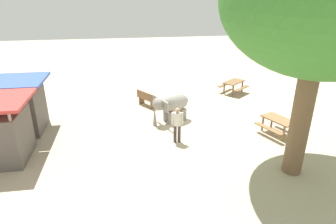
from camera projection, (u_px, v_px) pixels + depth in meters
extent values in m
plane|color=#BAA88C|center=(202.00, 131.00, 13.84)|extent=(60.00, 60.00, 0.00)
cylinder|color=gray|center=(170.00, 118.00, 14.55)|extent=(0.27, 0.27, 0.61)
cylinder|color=gray|center=(166.00, 115.00, 14.89)|extent=(0.27, 0.27, 0.61)
cylinder|color=gray|center=(184.00, 114.00, 14.97)|extent=(0.27, 0.27, 0.61)
cylinder|color=gray|center=(179.00, 112.00, 15.30)|extent=(0.27, 0.27, 0.61)
ellipsoid|color=gray|center=(175.00, 103.00, 14.67)|extent=(1.31, 1.71, 0.92)
sphere|color=gray|center=(159.00, 104.00, 14.16)|extent=(0.65, 0.65, 0.65)
cone|color=gray|center=(155.00, 116.00, 14.26)|extent=(0.20, 0.20, 1.03)
cube|color=gray|center=(165.00, 106.00, 13.87)|extent=(0.52, 0.28, 0.49)
cube|color=gray|center=(156.00, 101.00, 14.54)|extent=(0.52, 0.28, 0.49)
cylinder|color=#3F3833|center=(175.00, 134.00, 12.74)|extent=(0.14, 0.14, 0.82)
cylinder|color=#3F3833|center=(179.00, 133.00, 12.75)|extent=(0.14, 0.14, 0.82)
cylinder|color=silver|center=(177.00, 119.00, 12.47)|extent=(0.32, 0.32, 0.58)
sphere|color=tan|center=(177.00, 110.00, 12.32)|extent=(0.22, 0.22, 0.22)
cylinder|color=silver|center=(172.00, 119.00, 12.46)|extent=(0.09, 0.09, 0.55)
cylinder|color=silver|center=(182.00, 119.00, 12.47)|extent=(0.09, 0.09, 0.55)
cylinder|color=brown|center=(301.00, 119.00, 10.03)|extent=(0.68, 0.68, 4.20)
cube|color=brown|center=(147.00, 98.00, 16.75)|extent=(1.38, 1.11, 0.06)
cube|color=brown|center=(145.00, 95.00, 16.55)|extent=(1.19, 0.83, 0.40)
cube|color=brown|center=(142.00, 100.00, 17.20)|extent=(0.27, 0.34, 0.42)
cube|color=brown|center=(153.00, 105.00, 16.49)|extent=(0.27, 0.34, 0.42)
cube|color=olive|center=(279.00, 119.00, 13.32)|extent=(1.69, 1.31, 0.06)
cylinder|color=olive|center=(263.00, 124.00, 13.79)|extent=(0.10, 0.10, 0.72)
cylinder|color=olive|center=(272.00, 121.00, 14.09)|extent=(0.10, 0.10, 0.72)
cylinder|color=olive|center=(284.00, 134.00, 12.84)|extent=(0.10, 0.10, 0.72)
cylinder|color=olive|center=(293.00, 130.00, 13.15)|extent=(0.10, 0.10, 0.72)
cube|color=olive|center=(268.00, 128.00, 13.14)|extent=(1.48, 0.79, 0.05)
cube|color=olive|center=(287.00, 122.00, 13.73)|extent=(1.48, 0.79, 0.05)
cube|color=brown|center=(234.00, 82.00, 18.77)|extent=(1.57, 1.67, 0.06)
cylinder|color=brown|center=(234.00, 85.00, 19.53)|extent=(0.10, 0.10, 0.72)
cylinder|color=brown|center=(242.00, 86.00, 19.13)|extent=(0.10, 0.10, 0.72)
cylinder|color=brown|center=(224.00, 89.00, 18.70)|extent=(0.10, 0.10, 0.72)
cylinder|color=brown|center=(233.00, 91.00, 18.31)|extent=(0.10, 0.10, 0.72)
cube|color=brown|center=(225.00, 84.00, 19.27)|extent=(1.13, 1.32, 0.05)
cube|color=brown|center=(242.00, 88.00, 18.51)|extent=(1.13, 1.32, 0.05)
cube|color=#59514C|center=(1.00, 136.00, 11.22)|extent=(2.00, 1.80, 2.00)
cylinder|color=gray|center=(29.00, 121.00, 12.08)|extent=(0.10, 0.10, 2.40)
cylinder|color=gray|center=(15.00, 141.00, 10.44)|extent=(0.10, 0.10, 2.40)
cube|color=#59514C|center=(22.00, 111.00, 13.59)|extent=(2.00, 1.80, 2.00)
cube|color=#3856B2|center=(15.00, 81.00, 13.02)|extent=(2.50, 2.50, 0.12)
cylinder|color=gray|center=(9.00, 101.00, 14.22)|extent=(0.10, 0.10, 2.40)
cylinder|color=gray|center=(44.00, 99.00, 14.45)|extent=(0.10, 0.10, 2.40)
cylinder|color=gray|center=(34.00, 113.00, 12.81)|extent=(0.10, 0.10, 2.40)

